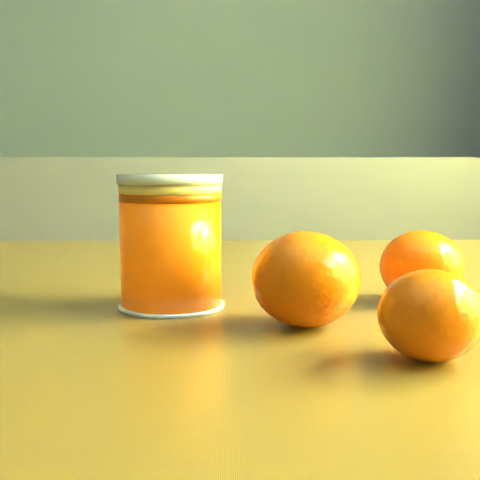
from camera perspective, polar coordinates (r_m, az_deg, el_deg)
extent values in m
cube|color=brown|center=(0.59, 10.76, -6.31)|extent=(1.12, 0.84, 0.04)
cylinder|color=#FF5705|center=(0.51, -5.91, -0.89)|extent=(0.08, 0.08, 0.09)
cylinder|color=#F4CB63|center=(0.51, -5.98, 4.42)|extent=(0.08, 0.08, 0.01)
cylinder|color=silver|center=(0.51, -5.99, 5.10)|extent=(0.08, 0.08, 0.00)
ellipsoid|color=#EC5504|center=(0.45, 5.63, -3.34)|extent=(0.09, 0.09, 0.06)
ellipsoid|color=#EC5504|center=(0.54, 15.24, -2.21)|extent=(0.08, 0.08, 0.06)
ellipsoid|color=#EC5504|center=(0.39, 15.95, -6.19)|extent=(0.07, 0.07, 0.05)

